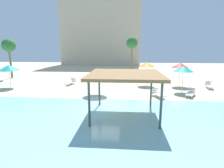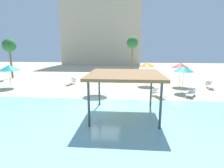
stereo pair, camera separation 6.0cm
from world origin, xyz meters
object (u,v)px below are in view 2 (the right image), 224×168
lounge_chair_4 (158,93)px  lounge_chair_5 (210,85)px  lounge_chair_3 (71,82)px  beach_umbrella_red_0 (181,65)px  beach_umbrella_orange_1 (147,65)px  lounge_chair_1 (191,93)px  beach_umbrella_teal_2 (184,69)px  palm_tree_1 (132,44)px  beach_umbrella_teal_5 (9,68)px  palm_tree_0 (9,46)px  shade_pavilion (125,76)px  beach_umbrella_blue_3 (98,71)px

lounge_chair_4 → lounge_chair_5: 7.65m
lounge_chair_3 → lounge_chair_4: same height
beach_umbrella_red_0 → beach_umbrella_orange_1: 3.86m
lounge_chair_1 → beach_umbrella_teal_2: bearing=-142.6°
lounge_chair_3 → palm_tree_1: 12.92m
beach_umbrella_teal_5 → lounge_chair_1: beach_umbrella_teal_5 is taller
lounge_chair_4 → beach_umbrella_orange_1: bearing=164.5°
beach_umbrella_teal_2 → palm_tree_1: palm_tree_1 is taller
beach_umbrella_red_0 → beach_umbrella_teal_2: beach_umbrella_red_0 is taller
palm_tree_1 → beach_umbrella_teal_2: bearing=-67.8°
lounge_chair_4 → palm_tree_1: palm_tree_1 is taller
lounge_chair_1 → palm_tree_0: (-23.10, 8.40, 4.34)m
beach_umbrella_teal_2 → lounge_chair_3: beach_umbrella_teal_2 is taller
lounge_chair_5 → shade_pavilion: bearing=-35.3°
lounge_chair_3 → lounge_chair_5: (16.15, -0.89, 0.00)m
shade_pavilion → beach_umbrella_teal_5: bearing=149.7°
beach_umbrella_red_0 → beach_umbrella_teal_5: (-19.52, -2.38, -0.17)m
beach_umbrella_red_0 → beach_umbrella_teal_5: beach_umbrella_red_0 is taller
shade_pavilion → beach_umbrella_teal_2: 9.24m
beach_umbrella_red_0 → beach_umbrella_teal_2: 2.97m
lounge_chair_5 → palm_tree_0: 27.13m
shade_pavilion → beach_umbrella_red_0: size_ratio=1.72×
shade_pavilion → lounge_chair_3: 12.20m
beach_umbrella_teal_2 → shade_pavilion: bearing=-129.6°
lounge_chair_3 → palm_tree_0: size_ratio=0.34×
lounge_chair_4 → lounge_chair_1: bearing=78.9°
lounge_chair_3 → lounge_chair_5: same height
beach_umbrella_red_0 → lounge_chair_1: size_ratio=1.39×
lounge_chair_5 → beach_umbrella_red_0: bearing=-97.6°
beach_umbrella_red_0 → lounge_chair_1: 5.11m
lounge_chair_3 → lounge_chair_1: bearing=83.3°
beach_umbrella_red_0 → beach_umbrella_orange_1: beach_umbrella_orange_1 is taller
beach_umbrella_orange_1 → lounge_chair_3: 9.53m
beach_umbrella_red_0 → lounge_chair_3: 13.29m
beach_umbrella_blue_3 → lounge_chair_3: 6.42m
lounge_chair_1 → lounge_chair_5: bearing=165.6°
shade_pavilion → beach_umbrella_orange_1: size_ratio=1.70×
beach_umbrella_teal_5 → lounge_chair_4: beach_umbrella_teal_5 is taller
lounge_chair_4 → lounge_chair_5: same height
beach_umbrella_teal_5 → lounge_chair_5: bearing=3.4°
beach_umbrella_teal_2 → beach_umbrella_teal_5: (-19.00, 0.55, -0.11)m
beach_umbrella_red_0 → palm_tree_1: bearing=120.8°
lounge_chair_3 → beach_umbrella_teal_2: bearing=90.1°
shade_pavilion → palm_tree_0: (-16.91, 13.78, 1.96)m
beach_umbrella_red_0 → beach_umbrella_teal_5: size_ratio=1.05×
beach_umbrella_blue_3 → beach_umbrella_teal_5: beach_umbrella_teal_5 is taller
beach_umbrella_blue_3 → lounge_chair_3: (-4.12, 4.52, -1.93)m
lounge_chair_5 → palm_tree_1: (-8.44, 10.09, 4.78)m
shade_pavilion → lounge_chair_3: shade_pavilion is taller
beach_umbrella_teal_2 → lounge_chair_3: bearing=167.5°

